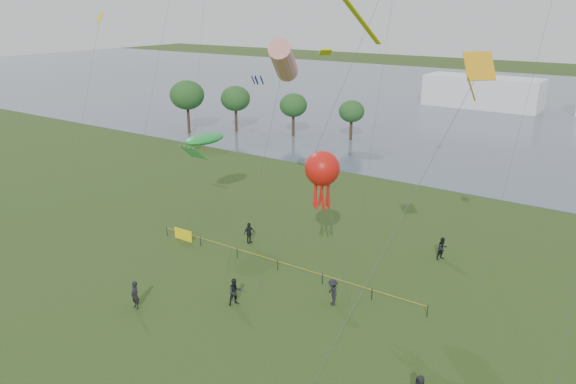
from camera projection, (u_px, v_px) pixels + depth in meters
The scene contains 14 objects.
ground_plane at pixel (184, 379), 30.54m from camera, with size 400.00×400.00×0.00m, color #1E3410.
lake at pixel (551, 110), 108.65m from camera, with size 400.00×120.00×0.08m, color slate.
pavilion_left at pixel (483, 92), 110.25m from camera, with size 22.00×8.00×6.00m, color white.
trees at pixel (244, 100), 86.39m from camera, with size 27.83×14.99×8.30m.
fence at pixel (217, 245), 46.20m from camera, with size 24.07×0.07×1.05m.
spectator_a at pixel (235, 292), 37.86m from camera, with size 0.93×0.72×1.91m, color black.
spectator_b at pixel (333, 292), 37.85m from camera, with size 1.20×0.69×1.87m, color black.
spectator_c at pixel (249, 233), 47.74m from camera, with size 1.06×0.44×1.82m, color black.
spectator_f at pixel (135, 295), 37.40m from camera, with size 0.71×0.47×1.95m, color black.
spectator_g at pixel (442, 248), 44.64m from camera, with size 0.90×0.70×1.85m, color black.
kite_windsock at pixel (283, 61), 46.68m from camera, with size 4.30×6.02×16.88m.
kite_creature at pixel (204, 139), 52.69m from camera, with size 3.71×6.62×7.83m.
kite_octopus at pixel (322, 169), 38.66m from camera, with size 4.69×2.95×9.87m.
kite_delta at pixel (469, 86), 26.67m from camera, with size 4.29×14.54×17.23m.
Camera 1 is at (19.25, -17.97, 19.37)m, focal length 35.00 mm.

